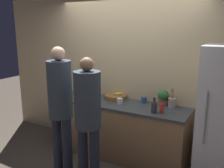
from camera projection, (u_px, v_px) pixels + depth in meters
The scene contains 13 objects.
ground_plane at pixel (107, 165), 3.85m from camera, with size 14.00×14.00×0.00m, color #4C4238.
wall_back at pixel (128, 75), 4.14m from camera, with size 5.20×0.06×2.60m.
counter at pixel (119, 129), 4.06m from camera, with size 2.24×0.67×0.90m.
person_left at pixel (60, 103), 3.36m from camera, with size 0.33×0.33×1.83m.
person_center at pixel (88, 113), 3.14m from camera, with size 0.34×0.34×1.72m.
fruit_bowl at pixel (115, 97), 4.16m from camera, with size 0.37×0.37×0.11m.
utensil_crock at pixel (172, 102), 3.72m from camera, with size 0.11×0.11×0.29m.
bottle_clear at pixel (95, 91), 4.36m from camera, with size 0.07×0.07×0.23m.
bottle_dark at pixel (154, 107), 3.48m from camera, with size 0.08×0.08×0.22m.
bottle_red at pixel (162, 108), 3.47m from camera, with size 0.06×0.06×0.19m.
cup_blue at pixel (144, 100), 3.95m from camera, with size 0.09×0.09×0.10m.
cup_white at pixel (120, 101), 3.90m from camera, with size 0.09×0.09×0.08m.
potted_plant at pixel (163, 97), 3.83m from camera, with size 0.17×0.17×0.23m.
Camera 1 is at (1.76, -2.99, 2.08)m, focal length 40.00 mm.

